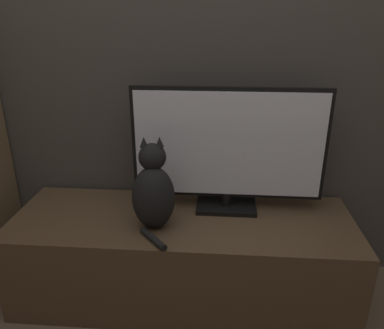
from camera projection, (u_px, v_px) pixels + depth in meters
name	position (u px, v px, depth m)	size (l,w,h in m)	color
wall_back	(188.00, 17.00, 1.71)	(4.80, 0.05, 2.60)	#47423D
tv_stand	(183.00, 256.00, 1.82)	(1.59, 0.54, 0.43)	brown
tv	(228.00, 149.00, 1.72)	(0.90, 0.17, 0.59)	black
cat	(153.00, 192.00, 1.62)	(0.21, 0.29, 0.41)	black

